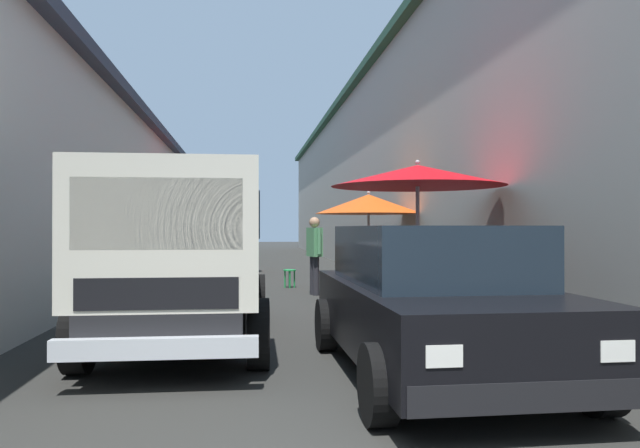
{
  "coord_description": "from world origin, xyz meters",
  "views": [
    {
      "loc": [
        -2.21,
        0.5,
        1.43
      ],
      "look_at": [
        9.51,
        -0.96,
        1.51
      ],
      "focal_mm": 33.18,
      "sensor_mm": 36.0,
      "label": 1
    }
  ],
  "objects_px": {
    "fruit_stall_near_left": "(370,217)",
    "parked_scooter": "(368,280)",
    "fruit_stall_far_right": "(418,194)",
    "fruit_stall_near_right": "(218,225)",
    "delivery_truck": "(179,263)",
    "vendor_by_crates": "(314,250)",
    "plastic_stool": "(290,274)",
    "hatchback_car": "(433,299)"
  },
  "relations": [
    {
      "from": "fruit_stall_far_right",
      "to": "hatchback_car",
      "type": "bearing_deg",
      "value": 166.34
    },
    {
      "from": "vendor_by_crates",
      "to": "plastic_stool",
      "type": "xyz_separation_m",
      "value": [
        1.58,
        0.42,
        -0.64
      ]
    },
    {
      "from": "fruit_stall_far_right",
      "to": "fruit_stall_near_right",
      "type": "bearing_deg",
      "value": 17.57
    },
    {
      "from": "fruit_stall_near_left",
      "to": "plastic_stool",
      "type": "bearing_deg",
      "value": 62.64
    },
    {
      "from": "fruit_stall_near_left",
      "to": "parked_scooter",
      "type": "bearing_deg",
      "value": 167.11
    },
    {
      "from": "parked_scooter",
      "to": "fruit_stall_near_right",
      "type": "bearing_deg",
      "value": 21.2
    },
    {
      "from": "delivery_truck",
      "to": "parked_scooter",
      "type": "bearing_deg",
      "value": -35.76
    },
    {
      "from": "delivery_truck",
      "to": "vendor_by_crates",
      "type": "relative_size",
      "value": 2.98
    },
    {
      "from": "fruit_stall_near_right",
      "to": "fruit_stall_near_left",
      "type": "bearing_deg",
      "value": -147.62
    },
    {
      "from": "parked_scooter",
      "to": "plastic_stool",
      "type": "height_order",
      "value": "parked_scooter"
    },
    {
      "from": "fruit_stall_near_left",
      "to": "parked_scooter",
      "type": "relative_size",
      "value": 1.44
    },
    {
      "from": "fruit_stall_near_right",
      "to": "plastic_stool",
      "type": "height_order",
      "value": "fruit_stall_near_right"
    },
    {
      "from": "fruit_stall_far_right",
      "to": "delivery_truck",
      "type": "bearing_deg",
      "value": 117.08
    },
    {
      "from": "fruit_stall_near_right",
      "to": "vendor_by_crates",
      "type": "xyz_separation_m",
      "value": [
        -6.47,
        -2.33,
        -0.56
      ]
    },
    {
      "from": "fruit_stall_far_right",
      "to": "delivery_truck",
      "type": "height_order",
      "value": "fruit_stall_far_right"
    },
    {
      "from": "fruit_stall_near_left",
      "to": "vendor_by_crates",
      "type": "bearing_deg",
      "value": 116.45
    },
    {
      "from": "fruit_stall_far_right",
      "to": "plastic_stool",
      "type": "height_order",
      "value": "fruit_stall_far_right"
    },
    {
      "from": "parked_scooter",
      "to": "vendor_by_crates",
      "type": "bearing_deg",
      "value": 26.29
    },
    {
      "from": "hatchback_car",
      "to": "delivery_truck",
      "type": "relative_size",
      "value": 0.79
    },
    {
      "from": "hatchback_car",
      "to": "fruit_stall_near_left",
      "type": "bearing_deg",
      "value": -7.39
    },
    {
      "from": "hatchback_car",
      "to": "vendor_by_crates",
      "type": "distance_m",
      "value": 6.98
    },
    {
      "from": "fruit_stall_far_right",
      "to": "hatchback_car",
      "type": "relative_size",
      "value": 0.64
    },
    {
      "from": "fruit_stall_far_right",
      "to": "vendor_by_crates",
      "type": "bearing_deg",
      "value": 13.95
    },
    {
      "from": "fruit_stall_far_right",
      "to": "delivery_truck",
      "type": "xyz_separation_m",
      "value": [
        -1.65,
        3.22,
        -0.88
      ]
    },
    {
      "from": "parked_scooter",
      "to": "plastic_stool",
      "type": "bearing_deg",
      "value": 20.86
    },
    {
      "from": "fruit_stall_far_right",
      "to": "parked_scooter",
      "type": "bearing_deg",
      "value": 5.0
    },
    {
      "from": "delivery_truck",
      "to": "parked_scooter",
      "type": "height_order",
      "value": "delivery_truck"
    },
    {
      "from": "plastic_stool",
      "to": "fruit_stall_near_left",
      "type": "bearing_deg",
      "value": -117.36
    },
    {
      "from": "hatchback_car",
      "to": "parked_scooter",
      "type": "distance_m",
      "value": 5.34
    },
    {
      "from": "fruit_stall_near_left",
      "to": "parked_scooter",
      "type": "height_order",
      "value": "fruit_stall_near_left"
    },
    {
      "from": "fruit_stall_near_right",
      "to": "hatchback_car",
      "type": "xyz_separation_m",
      "value": [
        -13.44,
        -2.69,
        -0.79
      ]
    },
    {
      "from": "fruit_stall_near_left",
      "to": "delivery_truck",
      "type": "distance_m",
      "value": 7.41
    },
    {
      "from": "fruit_stall_near_left",
      "to": "delivery_truck",
      "type": "height_order",
      "value": "fruit_stall_near_left"
    },
    {
      "from": "plastic_stool",
      "to": "fruit_stall_near_right",
      "type": "bearing_deg",
      "value": 21.42
    },
    {
      "from": "fruit_stall_near_left",
      "to": "vendor_by_crates",
      "type": "height_order",
      "value": "fruit_stall_near_left"
    },
    {
      "from": "fruit_stall_near_right",
      "to": "parked_scooter",
      "type": "bearing_deg",
      "value": -158.8
    },
    {
      "from": "fruit_stall_far_right",
      "to": "vendor_by_crates",
      "type": "height_order",
      "value": "fruit_stall_far_right"
    },
    {
      "from": "delivery_truck",
      "to": "vendor_by_crates",
      "type": "distance_m",
      "value": 6.21
    },
    {
      "from": "delivery_truck",
      "to": "fruit_stall_near_left",
      "type": "bearing_deg",
      "value": -28.56
    },
    {
      "from": "fruit_stall_far_right",
      "to": "hatchback_car",
      "type": "height_order",
      "value": "fruit_stall_far_right"
    },
    {
      "from": "parked_scooter",
      "to": "plastic_stool",
      "type": "xyz_separation_m",
      "value": [
        3.23,
        1.23,
        -0.12
      ]
    },
    {
      "from": "fruit_stall_far_right",
      "to": "vendor_by_crates",
      "type": "xyz_separation_m",
      "value": [
        4.17,
        1.04,
        -0.96
      ]
    }
  ]
}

